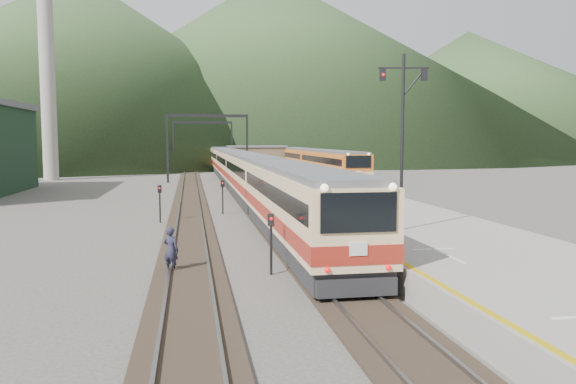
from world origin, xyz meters
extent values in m
plane|color=#47423D|center=(0.00, 0.00, 0.00)|extent=(400.00, 400.00, 0.00)
cube|color=black|center=(0.00, 40.00, 0.06)|extent=(2.60, 200.00, 0.12)
cube|color=slate|center=(-0.72, 40.00, 0.16)|extent=(0.10, 200.00, 0.14)
cube|color=slate|center=(0.72, 40.00, 0.16)|extent=(0.10, 200.00, 0.14)
cube|color=black|center=(-5.00, 40.00, 0.06)|extent=(2.60, 200.00, 0.12)
cube|color=slate|center=(-5.72, 40.00, 0.16)|extent=(0.10, 200.00, 0.14)
cube|color=slate|center=(-4.28, 40.00, 0.16)|extent=(0.10, 200.00, 0.14)
cube|color=black|center=(11.50, 40.00, 0.06)|extent=(2.60, 200.00, 0.12)
cube|color=slate|center=(10.78, 40.00, 0.16)|extent=(0.10, 200.00, 0.14)
cube|color=slate|center=(12.22, 40.00, 0.16)|extent=(0.10, 200.00, 0.14)
cube|color=gray|center=(5.60, 38.00, 0.50)|extent=(8.00, 100.00, 1.00)
cube|color=black|center=(-7.50, 55.00, 4.00)|extent=(0.25, 0.25, 8.00)
cube|color=black|center=(1.80, 55.00, 4.00)|extent=(0.25, 0.25, 8.00)
cube|color=black|center=(-2.85, 55.00, 7.80)|extent=(9.30, 0.22, 0.35)
cube|color=black|center=(-7.50, 80.00, 4.00)|extent=(0.25, 0.25, 8.00)
cube|color=black|center=(1.80, 80.00, 4.00)|extent=(0.25, 0.25, 8.00)
cube|color=black|center=(-2.85, 80.00, 7.80)|extent=(9.30, 0.22, 0.35)
cylinder|color=#9E998E|center=(-22.00, 62.00, 15.00)|extent=(1.80, 1.80, 30.00)
cube|color=brown|center=(5.60, 78.00, 2.40)|extent=(9.00, 4.00, 2.80)
cube|color=slate|center=(5.60, 78.00, 3.95)|extent=(9.40, 4.40, 0.30)
cone|color=#2D3E20|center=(-40.00, 190.00, 30.00)|extent=(180.00, 180.00, 60.00)
cone|color=#2D3E20|center=(30.00, 230.00, 37.50)|extent=(220.00, 220.00, 75.00)
cone|color=#2D3E20|center=(110.00, 210.00, 25.00)|extent=(160.00, 160.00, 50.00)
cube|color=#E8C28C|center=(0.00, 13.75, 1.98)|extent=(2.86, 19.25, 3.49)
cube|color=#E8C28C|center=(0.00, 33.50, 1.98)|extent=(2.86, 19.25, 3.49)
cube|color=#E8C28C|center=(0.00, 53.25, 1.98)|extent=(2.86, 19.25, 3.49)
cube|color=#E8C28C|center=(0.00, 73.00, 1.98)|extent=(2.86, 19.25, 3.49)
cube|color=#E8C28C|center=(0.00, 92.75, 1.98)|extent=(2.86, 19.25, 3.49)
cube|color=#C66420|center=(11.50, 52.18, 2.14)|extent=(3.13, 21.03, 3.82)
cube|color=#C66420|center=(11.50, 73.71, 2.14)|extent=(3.13, 21.03, 3.82)
cylinder|color=black|center=(4.26, 11.63, 4.84)|extent=(0.14, 0.14, 7.68)
cube|color=black|center=(4.26, 11.63, 8.08)|extent=(2.17, 0.50, 0.07)
cube|color=black|center=(3.38, 11.81, 7.78)|extent=(0.28, 0.23, 0.50)
cube|color=black|center=(5.14, 11.45, 7.78)|extent=(0.28, 0.23, 0.50)
cylinder|color=black|center=(-2.01, 8.42, 1.00)|extent=(0.10, 0.10, 2.00)
cube|color=black|center=(-2.01, 8.42, 2.05)|extent=(0.26, 0.23, 0.45)
cylinder|color=black|center=(-2.79, 25.91, 1.00)|extent=(0.10, 0.10, 2.00)
cube|color=black|center=(-2.79, 25.91, 2.05)|extent=(0.26, 0.22, 0.45)
cylinder|color=black|center=(-6.74, 22.47, 1.00)|extent=(0.10, 0.10, 2.00)
cube|color=black|center=(-6.74, 22.47, 2.05)|extent=(0.25, 0.20, 0.45)
imported|color=#212134|center=(-5.67, 9.41, 0.87)|extent=(0.76, 0.70, 1.73)
camera|label=1|loc=(-4.90, -11.79, 4.97)|focal=35.00mm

